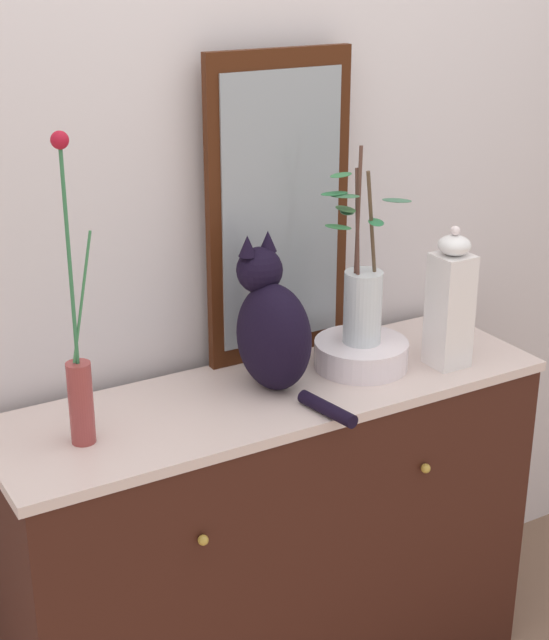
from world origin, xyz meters
TOP-DOWN VIEW (x-y plane):
  - wall_back at (0.00, 0.28)m, footprint 4.40×0.08m
  - sideboard at (0.00, -0.00)m, footprint 1.37×0.43m
  - mirror_leaning at (0.12, 0.19)m, footprint 0.39×0.03m
  - cat_sitting at (0.00, 0.02)m, footprint 0.18×0.39m
  - vase_slim_green at (-0.48, -0.02)m, footprint 0.08×0.05m
  - bowl_porcelain at (0.26, 0.01)m, footprint 0.24×0.24m
  - vase_glass_clear at (0.26, 0.01)m, footprint 0.18×0.19m
  - jar_lidded_porcelain at (0.45, -0.09)m, footprint 0.09×0.09m

SIDE VIEW (x-z plane):
  - sideboard at x=0.00m, z-range 0.00..0.90m
  - bowl_porcelain at x=0.26m, z-range 0.89..0.96m
  - cat_sitting at x=0.00m, z-range 0.86..1.24m
  - vase_slim_green at x=-0.48m, z-range 0.71..1.38m
  - jar_lidded_porcelain at x=0.45m, z-range 0.88..1.24m
  - vase_glass_clear at x=0.26m, z-range 0.84..1.33m
  - mirror_leaning at x=0.12m, z-range 0.89..1.67m
  - wall_back at x=0.00m, z-range 0.00..2.60m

